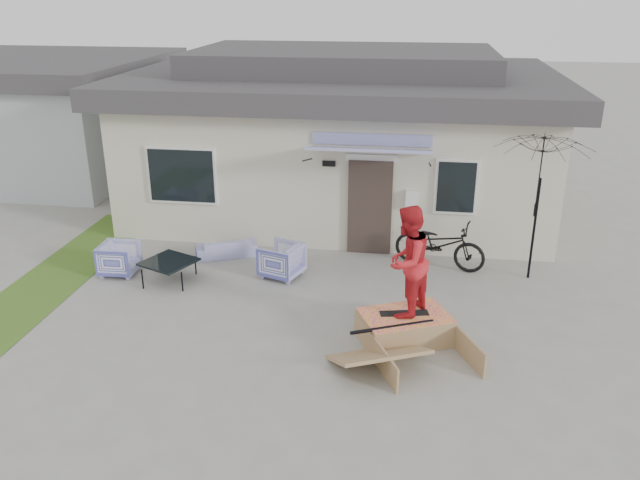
# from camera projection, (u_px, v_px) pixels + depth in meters

# --- Properties ---
(ground) EXTENTS (90.00, 90.00, 0.00)m
(ground) POSITION_uv_depth(u_px,v_px,m) (285.00, 354.00, 10.45)
(ground) COLOR gray
(ground) RESTS_ON ground
(grass_strip) EXTENTS (1.40, 8.00, 0.01)m
(grass_strip) POSITION_uv_depth(u_px,v_px,m) (51.00, 282.00, 12.99)
(grass_strip) COLOR #3B6320
(grass_strip) RESTS_ON ground
(house) EXTENTS (10.80, 8.49, 4.10)m
(house) POSITION_uv_depth(u_px,v_px,m) (343.00, 132.00, 17.09)
(house) COLOR beige
(house) RESTS_ON ground
(neighbor_house) EXTENTS (8.60, 7.60, 3.50)m
(neighbor_house) POSITION_uv_depth(u_px,v_px,m) (19.00, 113.00, 20.41)
(neighbor_house) COLOR #ACB3BA
(neighbor_house) RESTS_ON ground
(loveseat) EXTENTS (1.37, 0.88, 0.52)m
(loveseat) POSITION_uv_depth(u_px,v_px,m) (226.00, 245.00, 14.15)
(loveseat) COLOR #3F42AA
(loveseat) RESTS_ON ground
(armchair_left) EXTENTS (0.69, 0.74, 0.74)m
(armchair_left) POSITION_uv_depth(u_px,v_px,m) (119.00, 257.00, 13.23)
(armchair_left) COLOR #3F42AA
(armchair_left) RESTS_ON ground
(armchair_right) EXTENTS (0.91, 0.94, 0.78)m
(armchair_right) POSITION_uv_depth(u_px,v_px,m) (281.00, 259.00, 13.12)
(armchair_right) COLOR #3F42AA
(armchair_right) RESTS_ON ground
(coffee_table) EXTENTS (1.19, 1.19, 0.45)m
(coffee_table) POSITION_uv_depth(u_px,v_px,m) (170.00, 271.00, 12.94)
(coffee_table) COLOR black
(coffee_table) RESTS_ON ground
(bicycle) EXTENTS (2.05, 1.23, 1.24)m
(bicycle) POSITION_uv_depth(u_px,v_px,m) (440.00, 239.00, 13.48)
(bicycle) COLOR black
(bicycle) RESTS_ON ground
(patio_umbrella) EXTENTS (2.26, 2.17, 2.20)m
(patio_umbrella) POSITION_uv_depth(u_px,v_px,m) (538.00, 196.00, 12.55)
(patio_umbrella) COLOR black
(patio_umbrella) RESTS_ON ground
(skate_ramp) EXTENTS (2.07, 2.30, 0.47)m
(skate_ramp) POSITION_uv_depth(u_px,v_px,m) (405.00, 328.00, 10.78)
(skate_ramp) COLOR #95734C
(skate_ramp) RESTS_ON ground
(skateboard) EXTENTS (0.83, 0.36, 0.05)m
(skateboard) POSITION_uv_depth(u_px,v_px,m) (404.00, 313.00, 10.73)
(skateboard) COLOR black
(skateboard) RESTS_ON skate_ramp
(skater) EXTENTS (1.03, 1.13, 1.86)m
(skater) POSITION_uv_depth(u_px,v_px,m) (407.00, 260.00, 10.38)
(skater) COLOR red
(skater) RESTS_ON skateboard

